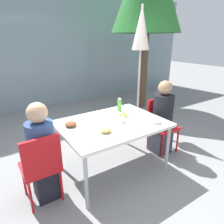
% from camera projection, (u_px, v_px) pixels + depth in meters
% --- Properties ---
extents(ground_plane, '(24.00, 24.00, 0.00)m').
position_uv_depth(ground_plane, '(112.00, 168.00, 2.94)').
color(ground_plane, gray).
extents(building_facade, '(10.00, 0.20, 3.00)m').
position_uv_depth(building_facade, '(38.00, 50.00, 5.15)').
color(building_facade, gray).
rests_on(building_facade, ground).
extents(dining_table, '(1.38, 1.03, 0.74)m').
position_uv_depth(dining_table, '(112.00, 126.00, 2.70)').
color(dining_table, white).
rests_on(dining_table, ground).
extents(chair_left, '(0.41, 0.41, 0.87)m').
position_uv_depth(chair_left, '(41.00, 164.00, 2.18)').
color(chair_left, red).
rests_on(chair_left, ground).
extents(person_left, '(0.30, 0.30, 1.19)m').
position_uv_depth(person_left, '(43.00, 154.00, 2.24)').
color(person_left, black).
rests_on(person_left, ground).
extents(chair_right, '(0.41, 0.41, 0.87)m').
position_uv_depth(chair_right, '(161.00, 121.00, 3.30)').
color(chair_right, red).
rests_on(chair_right, ground).
extents(person_right, '(0.32, 0.32, 1.21)m').
position_uv_depth(person_right, '(162.00, 119.00, 3.19)').
color(person_right, '#383842').
rests_on(person_right, ground).
extents(closed_umbrella, '(0.36, 0.36, 2.36)m').
position_uv_depth(closed_umbrella, '(141.00, 38.00, 3.69)').
color(closed_umbrella, '#333333').
rests_on(closed_umbrella, ground).
extents(plate_0, '(0.20, 0.20, 0.06)m').
position_uv_depth(plate_0, '(123.00, 116.00, 2.84)').
color(plate_0, white).
rests_on(plate_0, dining_table).
extents(plate_1, '(0.24, 0.24, 0.07)m').
position_uv_depth(plate_1, '(106.00, 132.00, 2.36)').
color(plate_1, white).
rests_on(plate_1, dining_table).
extents(plate_2, '(0.27, 0.27, 0.07)m').
position_uv_depth(plate_2, '(71.00, 125.00, 2.52)').
color(plate_2, white).
rests_on(plate_2, dining_table).
extents(bottle, '(0.07, 0.07, 0.20)m').
position_uv_depth(bottle, '(119.00, 105.00, 3.07)').
color(bottle, '#51A338').
rests_on(bottle, dining_table).
extents(drinking_cup, '(0.07, 0.07, 0.08)m').
position_uv_depth(drinking_cup, '(123.00, 120.00, 2.66)').
color(drinking_cup, silver).
rests_on(drinking_cup, dining_table).
extents(salad_bowl, '(0.19, 0.19, 0.05)m').
position_uv_depth(salad_bowl, '(153.00, 121.00, 2.68)').
color(salad_bowl, white).
rests_on(salad_bowl, dining_table).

